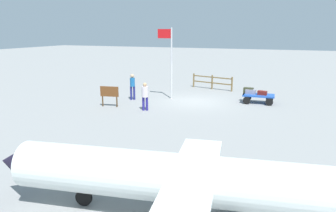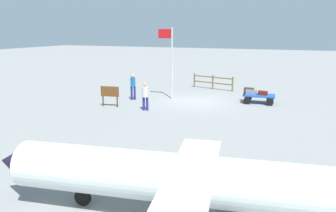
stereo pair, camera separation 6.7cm
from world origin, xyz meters
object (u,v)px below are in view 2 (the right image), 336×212
object	(u,v)px
suitcase_grey	(251,92)
airplane_near	(180,178)
suitcase_dark	(263,93)
signboard	(110,93)
suitcase_navy	(249,91)
luggage_cart	(259,97)
worker_lead	(145,94)
flagpole	(170,56)
worker_trailing	(133,85)

from	to	relation	value
suitcase_grey	airplane_near	bearing A→B (deg)	90.81
suitcase_dark	signboard	size ratio (longest dim) A/B	0.48
signboard	suitcase_navy	bearing A→B (deg)	-149.16
luggage_cart	suitcase_dark	size ratio (longest dim) A/B	3.38
airplane_near	signboard	xyz separation A→B (m)	(7.83, -9.32, -0.23)
suitcase_grey	worker_lead	bearing A→B (deg)	39.51
flagpole	suitcase_grey	bearing A→B (deg)	-171.38
luggage_cart	suitcase_grey	xyz separation A→B (m)	(0.47, -0.00, 0.28)
worker_lead	signboard	distance (m)	2.37
suitcase_grey	signboard	xyz separation A→B (m)	(7.64, 4.31, 0.14)
suitcase_dark	airplane_near	xyz separation A→B (m)	(0.52, 13.56, 0.37)
luggage_cart	suitcase_navy	world-z (taller)	suitcase_navy
airplane_near	flagpole	distance (m)	14.03
worker_trailing	suitcase_navy	bearing A→B (deg)	-162.57
suitcase_dark	worker_trailing	distance (m)	8.25
worker_trailing	signboard	xyz separation A→B (m)	(0.36, 2.23, -0.17)
worker_lead	signboard	size ratio (longest dim) A/B	1.31
worker_trailing	suitcase_grey	bearing A→B (deg)	-164.05
luggage_cart	airplane_near	distance (m)	13.64
suitcase_grey	worker_lead	size ratio (longest dim) A/B	0.40
suitcase_grey	suitcase_navy	xyz separation A→B (m)	(0.16, -0.15, 0.04)
suitcase_dark	worker_lead	distance (m)	7.37
luggage_cart	airplane_near	bearing A→B (deg)	88.83
signboard	flagpole	bearing A→B (deg)	-124.84
worker_trailing	flagpole	world-z (taller)	flagpole
worker_lead	airplane_near	bearing A→B (deg)	120.48
suitcase_navy	worker_lead	distance (m)	6.81
suitcase_dark	signboard	distance (m)	9.37
suitcase_navy	signboard	xyz separation A→B (m)	(7.47, 4.46, 0.09)
luggage_cart	flagpole	bearing A→B (deg)	7.87
suitcase_navy	worker_trailing	size ratio (longest dim) A/B	0.36
worker_lead	worker_trailing	size ratio (longest dim) A/B	0.94
worker_lead	signboard	xyz separation A→B (m)	(2.37, -0.04, -0.12)
suitcase_navy	signboard	world-z (taller)	signboard
worker_trailing	signboard	distance (m)	2.26
worker_trailing	flagpole	distance (m)	3.06
suitcase_navy	luggage_cart	bearing A→B (deg)	165.99
suitcase_dark	flagpole	world-z (taller)	flagpole
suitcase_navy	flagpole	xyz separation A→B (m)	(5.02, 0.94, 2.08)
worker_trailing	airplane_near	xyz separation A→B (m)	(-7.47, 11.55, 0.05)
suitcase_grey	signboard	distance (m)	8.77
worker_lead	airplane_near	distance (m)	10.77
airplane_near	signboard	bearing A→B (deg)	-49.97
suitcase_navy	worker_lead	size ratio (longest dim) A/B	0.39
worker_trailing	airplane_near	world-z (taller)	airplane_near
flagpole	luggage_cart	bearing A→B (deg)	-172.13
suitcase_grey	worker_trailing	bearing A→B (deg)	15.95
suitcase_dark	suitcase_grey	distance (m)	0.72
worker_trailing	flagpole	xyz separation A→B (m)	(-2.09, -1.29, 1.82)
suitcase_dark	flagpole	bearing A→B (deg)	6.97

